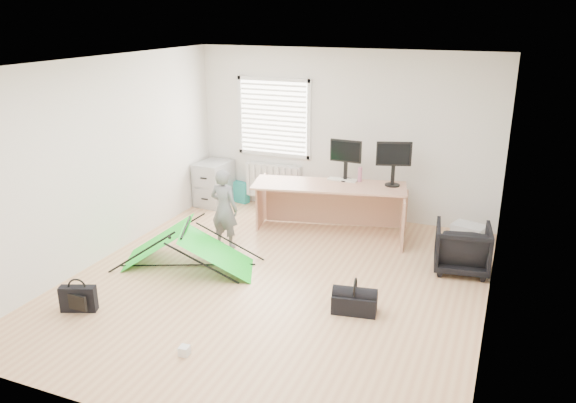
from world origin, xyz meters
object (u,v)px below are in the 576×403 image
at_px(monitor_left, 346,166).
at_px(monitor_right, 393,170).
at_px(filing_cabinet, 214,183).
at_px(laptop_bag, 78,299).
at_px(thermos, 360,174).
at_px(kite, 187,247).
at_px(office_chair, 462,248).
at_px(duffel_bag, 354,303).
at_px(desk, 329,209).
at_px(person, 224,209).
at_px(storage_crate, 469,233).

relative_size(monitor_left, monitor_right, 0.95).
bearing_deg(monitor_right, filing_cabinet, 157.33).
bearing_deg(monitor_right, laptop_bag, -145.64).
distance_m(filing_cabinet, laptop_bag, 3.90).
bearing_deg(thermos, filing_cabinet, 175.30).
bearing_deg(monitor_left, kite, -122.73).
distance_m(thermos, office_chair, 1.97).
bearing_deg(thermos, kite, -128.84).
relative_size(monitor_left, duffel_bag, 0.97).
height_order(kite, laptop_bag, kite).
xyz_separation_m(monitor_right, thermos, (-0.51, 0.02, -0.13)).
bearing_deg(desk, person, -151.36).
xyz_separation_m(filing_cabinet, monitor_right, (3.18, -0.24, 0.64)).
height_order(desk, kite, desk).
distance_m(desk, filing_cabinet, 2.36).
xyz_separation_m(monitor_right, kite, (-2.25, -2.14, -0.74)).
bearing_deg(laptop_bag, person, 51.87).
height_order(office_chair, storage_crate, office_chair).
relative_size(laptop_bag, duffel_bag, 0.81).
height_order(thermos, person, person).
xyz_separation_m(storage_crate, duffel_bag, (-1.00, -2.65, -0.02)).
distance_m(monitor_right, person, 2.54).
bearing_deg(person, filing_cabinet, -52.25).
height_order(thermos, kite, thermos).
bearing_deg(monitor_left, thermos, 8.07).
bearing_deg(monitor_left, filing_cabinet, 176.99).
xyz_separation_m(desk, person, (-1.21, -1.06, 0.19)).
bearing_deg(desk, monitor_left, 50.71).
xyz_separation_m(filing_cabinet, duffel_bag, (3.32, -2.71, -0.27)).
bearing_deg(person, thermos, -134.78).
bearing_deg(duffel_bag, desk, 106.38).
relative_size(filing_cabinet, monitor_left, 1.56).
bearing_deg(office_chair, laptop_bag, 27.12).
height_order(monitor_right, laptop_bag, monitor_right).
bearing_deg(person, monitor_left, -130.89).
height_order(filing_cabinet, monitor_left, monitor_left).
xyz_separation_m(filing_cabinet, monitor_left, (2.45, -0.24, 0.63)).
distance_m(person, storage_crate, 3.62).
xyz_separation_m(person, duffel_bag, (2.24, -1.10, -0.47)).
bearing_deg(kite, desk, 29.79).
height_order(monitor_left, person, monitor_left).
relative_size(filing_cabinet, storage_crate, 1.68).
relative_size(monitor_left, person, 0.42).
height_order(storage_crate, duffel_bag, storage_crate).
distance_m(monitor_right, duffel_bag, 2.64).
xyz_separation_m(desk, office_chair, (2.02, -0.58, -0.07)).
bearing_deg(office_chair, desk, -23.91).
relative_size(storage_crate, duffel_bag, 0.91).
bearing_deg(laptop_bag, monitor_left, 39.13).
bearing_deg(monitor_right, kite, -154.68).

